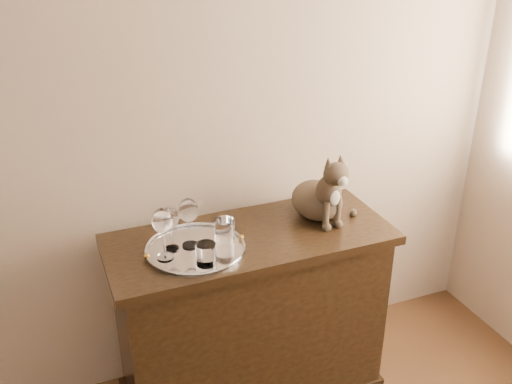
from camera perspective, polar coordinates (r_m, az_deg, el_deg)
wall_back at (r=2.34m, az=-17.44°, el=7.31°), size 4.00×0.10×2.70m
sideboard at (r=2.62m, az=-0.52°, el=-12.43°), size 1.20×0.50×0.85m
tray at (r=2.29m, az=-6.06°, el=-5.73°), size 0.40×0.40×0.01m
wine_glass_a at (r=2.25m, az=-8.52°, el=-3.64°), size 0.07×0.07×0.18m
wine_glass_c at (r=2.19m, az=-9.23°, el=-4.13°), size 0.08×0.08×0.21m
wine_glass_d at (r=2.26m, az=-6.71°, el=-3.06°), size 0.08×0.08×0.21m
tumbler_b at (r=2.16m, az=-5.03°, el=-6.20°), size 0.08×0.08×0.09m
tumbler_c at (r=2.31m, az=-3.15°, el=-3.84°), size 0.08×0.08×0.09m
cat at (r=2.47m, az=6.20°, el=0.90°), size 0.36×0.34×0.33m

